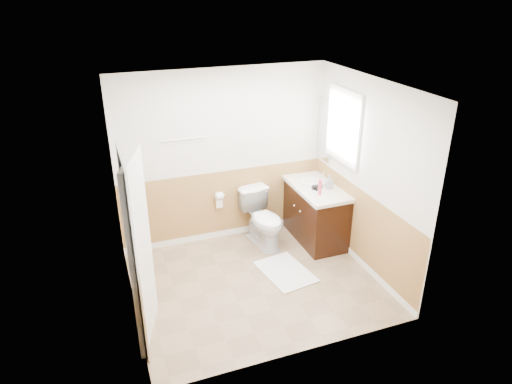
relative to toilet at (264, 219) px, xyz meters
name	(u,v)px	position (x,y,z in m)	size (l,w,h in m)	color
floor	(255,282)	(-0.45, -0.88, -0.40)	(3.00, 3.00, 0.00)	#8C7051
ceiling	(255,86)	(-0.45, -0.88, 2.10)	(3.00, 3.00, 0.00)	white
wall_back	(223,157)	(-0.45, 0.42, 0.85)	(3.00, 3.00, 0.00)	silver
wall_front	(304,249)	(-0.45, -2.18, 0.85)	(3.00, 3.00, 0.00)	silver
wall_left	(123,214)	(-1.95, -0.88, 0.85)	(3.00, 3.00, 0.00)	silver
wall_right	(366,177)	(1.05, -0.88, 0.85)	(3.00, 3.00, 0.00)	silver
wainscot_back	(225,206)	(-0.45, 0.41, 0.10)	(3.00, 3.00, 0.00)	#A17640
wainscot_front	(300,313)	(-0.45, -2.17, 0.10)	(3.00, 3.00, 0.00)	#A17640
wainscot_left	(132,273)	(-1.94, -0.88, 0.10)	(2.60, 2.60, 0.00)	#A17640
wainscot_right	(360,228)	(1.04, -0.88, 0.10)	(2.60, 2.60, 0.00)	#A17640
toilet	(264,219)	(0.00, 0.00, 0.00)	(0.44, 0.78, 0.80)	white
bath_mat	(285,272)	(0.00, -0.81, -0.39)	(0.55, 0.80, 0.02)	silver
vanity_cabinet	(315,214)	(0.76, -0.14, 0.00)	(0.55, 1.10, 0.80)	black
vanity_knob_left	(300,211)	(0.46, -0.24, 0.15)	(0.03, 0.03, 0.03)	#BABAC1
vanity_knob_right	(294,205)	(0.46, -0.04, 0.15)	(0.03, 0.03, 0.03)	silver
countertop	(316,188)	(0.75, -0.14, 0.43)	(0.60, 1.15, 0.05)	silver
sink_basin	(312,182)	(0.76, 0.01, 0.46)	(0.36, 0.36, 0.02)	white
faucet	(324,176)	(0.94, 0.01, 0.52)	(0.02, 0.02, 0.14)	silver
lotion_bottle	(320,187)	(0.66, -0.40, 0.56)	(0.05, 0.05, 0.22)	#D8374D
soap_dispenser	(329,182)	(0.88, -0.25, 0.55)	(0.09, 0.09, 0.20)	#9097A3
hair_dryer_body	(317,187)	(0.71, -0.22, 0.49)	(0.07, 0.07, 0.14)	black
hair_dryer_handle	(317,190)	(0.68, -0.27, 0.46)	(0.03, 0.03, 0.07)	black
mirror_panel	(325,130)	(1.03, 0.22, 1.15)	(0.02, 0.35, 0.90)	silver
window_frame	(344,126)	(1.02, -0.29, 1.35)	(0.04, 0.80, 1.00)	white
window_glass	(345,126)	(1.04, -0.29, 1.35)	(0.01, 0.70, 0.90)	white
door	(141,252)	(-1.85, -1.33, 0.62)	(0.05, 0.80, 2.04)	white
door_frame	(133,253)	(-1.93, -1.33, 0.63)	(0.02, 0.92, 2.10)	white
door_knob	(143,242)	(-1.79, -1.00, 0.55)	(0.06, 0.06, 0.06)	silver
towel_bar	(184,139)	(-1.00, 0.37, 1.20)	(0.02, 0.02, 0.62)	silver
tp_holder_bar	(219,196)	(-0.55, 0.35, 0.30)	(0.02, 0.02, 0.14)	silver
tp_roll	(219,196)	(-0.55, 0.35, 0.30)	(0.11, 0.11, 0.10)	white
tp_sheet	(220,203)	(-0.55, 0.35, 0.19)	(0.10, 0.01, 0.16)	white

